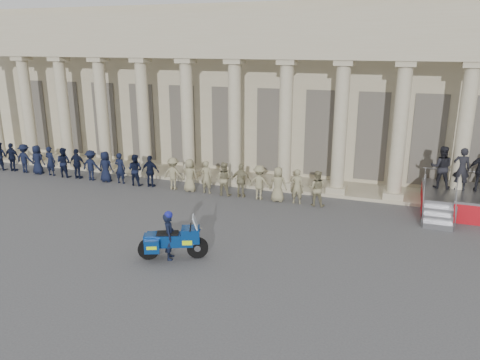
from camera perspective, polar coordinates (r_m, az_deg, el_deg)
name	(u,v)px	position (r m, az deg, el deg)	size (l,w,h in m)	color
ground	(190,250)	(16.79, -6.10, -8.44)	(90.00, 90.00, 0.00)	#464649
building	(293,85)	(29.30, 6.50, 11.41)	(40.00, 12.50, 9.00)	tan
officer_rank	(136,170)	(24.37, -12.58, 1.22)	(19.01, 0.61, 1.62)	black
motorcycle	(173,240)	(15.97, -8.11, -7.29)	(2.23, 1.41, 1.52)	black
rider	(169,235)	(15.90, -8.61, -6.65)	(0.59, 0.69, 1.71)	black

